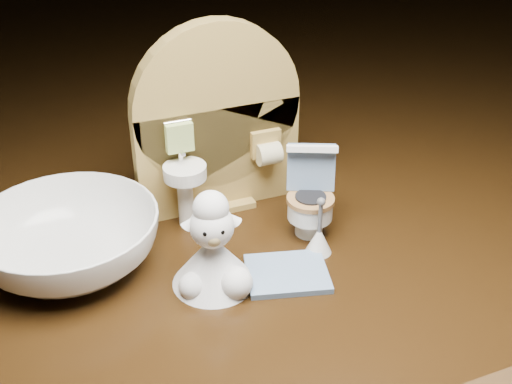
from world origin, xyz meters
The scene contains 6 objects.
backdrop_panel centered at (0.00, 0.06, 0.07)m, with size 0.13×0.05×0.15m.
toy_toilet centered at (0.05, 0.01, 0.03)m, with size 0.04×0.05×0.07m.
bath_mat centered at (0.01, -0.04, 0.00)m, with size 0.06×0.05×0.00m, color #6681A4.
toilet_brush centered at (0.04, -0.02, 0.01)m, with size 0.02×0.02×0.05m.
plush_lamb centered at (-0.04, -0.03, 0.03)m, with size 0.06×0.06×0.07m.
ceramic_bowl centered at (-0.12, 0.03, 0.02)m, with size 0.13×0.13×0.04m, color white.
Camera 1 is at (-0.14, -0.36, 0.28)m, focal length 45.00 mm.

